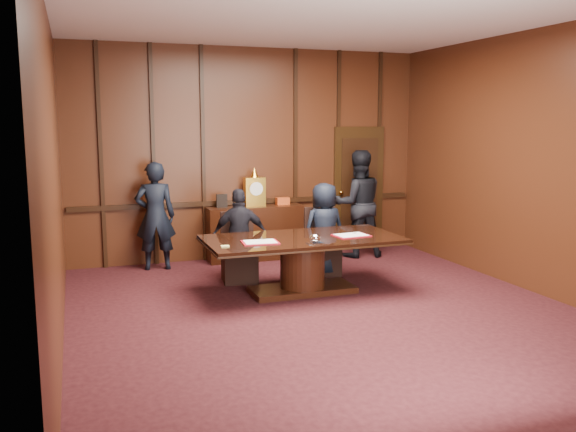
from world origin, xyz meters
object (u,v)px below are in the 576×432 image
object	(u,v)px
conference_table	(302,256)
witness_right	(358,204)
signatory_left	(240,236)
sideboard	(255,231)
signatory_right	(324,229)
witness_left	(155,216)

from	to	relation	value
conference_table	witness_right	bearing A→B (deg)	46.85
signatory_left	witness_right	distance (m)	2.55
sideboard	signatory_left	distance (m)	1.51
signatory_left	signatory_right	distance (m)	1.30
sideboard	conference_table	bearing A→B (deg)	-89.14
witness_right	conference_table	bearing A→B (deg)	55.62
conference_table	signatory_left	xyz separation A→B (m)	(-0.65, 0.80, 0.17)
witness_right	signatory_right	bearing A→B (deg)	52.72
conference_table	signatory_right	size ratio (longest dim) A/B	1.88
signatory_left	witness_left	xyz separation A→B (m)	(-1.03, 1.20, 0.17)
signatory_left	conference_table	bearing A→B (deg)	138.62
conference_table	witness_left	world-z (taller)	witness_left
sideboard	conference_table	world-z (taller)	sideboard
sideboard	witness_right	distance (m)	1.81
signatory_left	witness_right	world-z (taller)	witness_right
witness_left	signatory_left	bearing A→B (deg)	137.63
conference_table	signatory_left	size ratio (longest dim) A/B	1.93
signatory_right	witness_left	bearing A→B (deg)	-34.13
conference_table	witness_left	bearing A→B (deg)	130.07
sideboard	signatory_right	distance (m)	1.54
sideboard	conference_table	size ratio (longest dim) A/B	0.61
sideboard	witness_left	size ratio (longest dim) A/B	0.95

